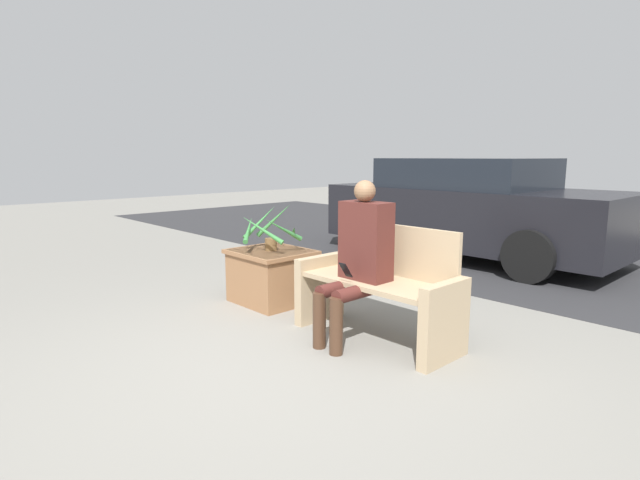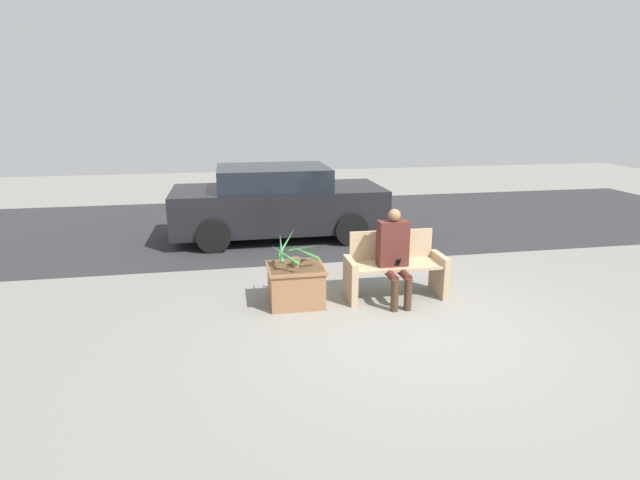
{
  "view_description": "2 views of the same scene",
  "coord_description": "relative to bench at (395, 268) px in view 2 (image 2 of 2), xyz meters",
  "views": [
    {
      "loc": [
        2.65,
        -2.08,
        1.49
      ],
      "look_at": [
        -0.77,
        1.13,
        0.69
      ],
      "focal_mm": 28.0,
      "sensor_mm": 36.0,
      "label": 1
    },
    {
      "loc": [
        -2.17,
        -5.41,
        2.68
      ],
      "look_at": [
        -0.92,
        1.28,
        0.8
      ],
      "focal_mm": 28.0,
      "sensor_mm": 36.0,
      "label": 2
    }
  ],
  "objects": [
    {
      "name": "ground_plane",
      "position": [
        -0.1,
        -0.98,
        -0.43
      ],
      "size": [
        30.0,
        30.0,
        0.0
      ],
      "primitive_type": "plane",
      "color": "gray"
    },
    {
      "name": "road_surface",
      "position": [
        -0.1,
        4.68,
        -0.42
      ],
      "size": [
        20.0,
        6.0,
        0.01
      ],
      "primitive_type": "cube",
      "color": "#2D2D30",
      "rests_on": "ground_plane"
    },
    {
      "name": "bench",
      "position": [
        0.0,
        0.0,
        0.0
      ],
      "size": [
        1.4,
        0.54,
        0.93
      ],
      "color": "tan",
      "rests_on": "ground_plane"
    },
    {
      "name": "person_seated",
      "position": [
        -0.08,
        -0.17,
        0.3
      ],
      "size": [
        0.41,
        0.59,
        1.3
      ],
      "color": "#51231E",
      "rests_on": "ground_plane"
    },
    {
      "name": "planter_box",
      "position": [
        -1.42,
        -0.02,
        -0.13
      ],
      "size": [
        0.77,
        0.69,
        0.54
      ],
      "color": "#936642",
      "rests_on": "ground_plane"
    },
    {
      "name": "potted_plant",
      "position": [
        -1.42,
        -0.03,
        0.32
      ],
      "size": [
        0.69,
        0.69,
        0.47
      ],
      "color": "brown",
      "rests_on": "planter_box"
    },
    {
      "name": "parked_car",
      "position": [
        -1.29,
        3.58,
        0.3
      ],
      "size": [
        4.21,
        1.98,
        1.45
      ],
      "color": "black",
      "rests_on": "ground_plane"
    }
  ]
}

